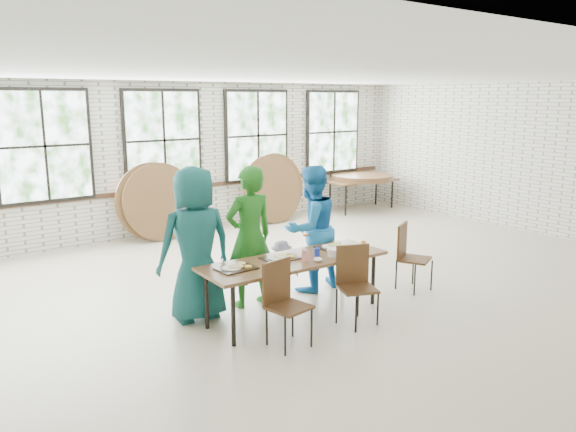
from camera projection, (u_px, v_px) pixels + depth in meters
name	position (u px, v px, depth m)	size (l,w,h in m)	color
room	(163.00, 143.00, 10.92)	(12.00, 12.00, 12.00)	#BAB094
dining_table	(295.00, 263.00, 6.94)	(2.43, 0.90, 0.74)	brown
chair_near_left	(283.00, 296.00, 6.16)	(0.48, 0.47, 0.95)	#492E18
chair_near_right	(355.00, 278.00, 6.78)	(0.54, 0.54, 0.95)	#492E18
chair_spare	(408.00, 251.00, 7.95)	(0.56, 0.55, 0.95)	#492E18
adult_teal	(195.00, 244.00, 6.79)	(0.93, 0.61, 1.91)	#15534A
adult_green	(250.00, 237.00, 7.26)	(0.68, 0.44, 1.85)	#1D621A
toddler	(282.00, 269.00, 7.67)	(0.51, 0.29, 0.79)	#1B1239
adult_blue	(311.00, 229.00, 7.87)	(0.86, 0.67, 1.78)	#1A6FBA
storage_table	(362.00, 182.00, 13.57)	(1.84, 0.85, 0.74)	brown
tabletop_clutter	(302.00, 256.00, 6.95)	(2.05, 0.59, 0.11)	black
round_tops_stacked	(362.00, 177.00, 13.54)	(1.50, 1.50, 0.13)	brown
round_tops_leaning	(220.00, 195.00, 11.50)	(4.36, 0.45, 1.49)	brown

